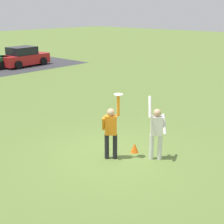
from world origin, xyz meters
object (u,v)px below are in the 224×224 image
frisbee_disc (118,94)px  field_cone_orange (135,148)px  person_catcher (111,129)px  person_defender (156,130)px  parked_car_red (24,57)px

frisbee_disc → field_cone_orange: 2.06m
frisbee_disc → field_cone_orange: (0.71, -0.11, -1.93)m
person_catcher → frisbee_disc: bearing=-0.0°
person_catcher → person_defender: size_ratio=1.02×
person_defender → field_cone_orange: (-0.04, 0.79, -0.82)m
frisbee_disc → field_cone_orange: bearing=-8.6°
frisbee_disc → parked_car_red: (7.90, 17.26, -1.37)m
person_defender → field_cone_orange: size_ratio=6.39×
person_catcher → parked_car_red: (8.04, 17.09, -0.25)m
person_catcher → field_cone_orange: 1.22m
person_defender → parked_car_red: bearing=-61.5°
parked_car_red → field_cone_orange: 18.81m
field_cone_orange → parked_car_red: bearing=67.5°
person_catcher → person_defender: person_catcher is taller
person_defender → parked_car_red: (7.14, 18.16, -0.25)m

